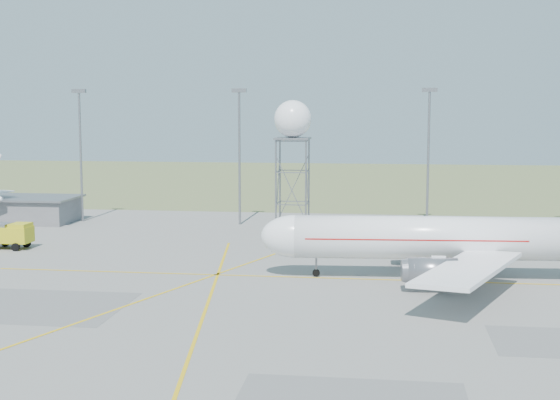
# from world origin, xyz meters

# --- Properties ---
(ground) EXTENTS (400.00, 400.00, 0.00)m
(ground) POSITION_xyz_m (0.00, 0.00, 0.00)
(ground) COLOR gray
(ground) RESTS_ON ground
(grass_strip) EXTENTS (400.00, 120.00, 0.03)m
(grass_strip) POSITION_xyz_m (0.00, 140.00, 0.01)
(grass_strip) COLOR #576D3C
(grass_strip) RESTS_ON ground
(building_grey) EXTENTS (19.00, 10.00, 3.90)m
(building_grey) POSITION_xyz_m (-45.00, 64.00, 1.97)
(building_grey) COLOR slate
(building_grey) RESTS_ON ground
(mast_a) EXTENTS (2.20, 0.50, 20.50)m
(mast_a) POSITION_xyz_m (-35.00, 66.00, 12.07)
(mast_a) COLOR gray
(mast_a) RESTS_ON ground
(mast_b) EXTENTS (2.20, 0.50, 20.50)m
(mast_b) POSITION_xyz_m (-10.00, 66.00, 12.07)
(mast_b) COLOR gray
(mast_b) RESTS_ON ground
(mast_c) EXTENTS (2.20, 0.50, 20.50)m
(mast_c) POSITION_xyz_m (18.00, 66.00, 12.07)
(mast_c) COLOR gray
(mast_c) RESTS_ON ground
(airliner_main) EXTENTS (39.70, 38.51, 13.50)m
(airliner_main) POSITION_xyz_m (17.75, 31.50, 4.14)
(airliner_main) COLOR white
(airliner_main) RESTS_ON ground
(radar_tower) EXTENTS (5.16, 5.16, 18.68)m
(radar_tower) POSITION_xyz_m (-0.92, 57.59, 10.48)
(radar_tower) COLOR gray
(radar_tower) RESTS_ON ground
(fire_truck) EXTENTS (8.27, 3.46, 3.28)m
(fire_truck) POSITION_xyz_m (-35.99, 41.79, 1.57)
(fire_truck) COLOR gold
(fire_truck) RESTS_ON ground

